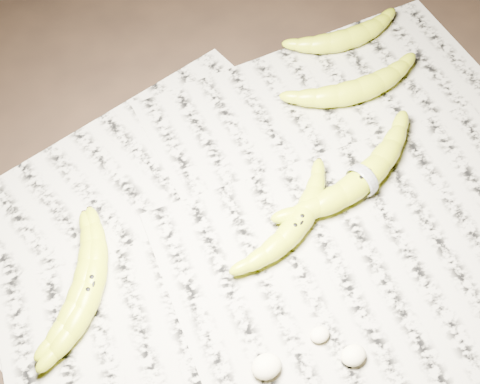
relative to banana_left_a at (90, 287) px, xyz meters
name	(u,v)px	position (x,y,z in m)	size (l,w,h in m)	color
ground	(242,231)	(0.22, 0.00, -0.03)	(3.00, 3.00, 0.00)	black
newspaper_patch	(270,243)	(0.25, -0.03, -0.02)	(0.90, 0.70, 0.01)	#A8A390
banana_left_a	(90,287)	(0.00, 0.00, 0.00)	(0.20, 0.06, 0.04)	gold
banana_left_b	(84,284)	(-0.01, 0.01, 0.00)	(0.18, 0.06, 0.04)	gold
banana_center	(297,224)	(0.29, -0.03, 0.00)	(0.19, 0.06, 0.04)	gold
banana_taped	(362,179)	(0.41, -0.01, 0.00)	(0.24, 0.07, 0.04)	gold
banana_upper_a	(358,89)	(0.49, 0.14, 0.00)	(0.20, 0.06, 0.04)	gold
banana_upper_b	(348,37)	(0.53, 0.25, 0.00)	(0.17, 0.06, 0.04)	gold
measuring_tape	(362,179)	(0.41, -0.01, 0.00)	(0.05, 0.05, 0.00)	white
flesh_chunk_a	(267,365)	(0.16, -0.19, -0.01)	(0.04, 0.03, 0.02)	#FFF8C5
flesh_chunk_b	(354,354)	(0.27, -0.22, -0.01)	(0.03, 0.03, 0.02)	#FFF8C5
flesh_chunk_c	(320,334)	(0.24, -0.18, -0.01)	(0.03, 0.02, 0.02)	#FFF8C5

